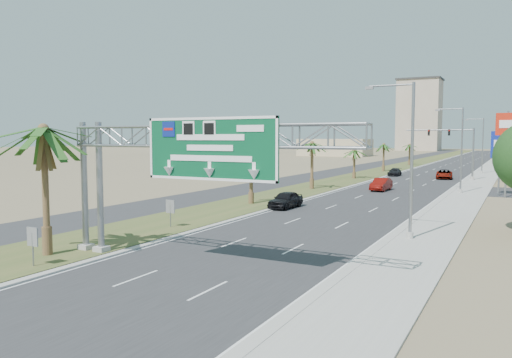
{
  "coord_description": "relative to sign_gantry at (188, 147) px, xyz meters",
  "views": [
    {
      "loc": [
        13.55,
        -10.43,
        6.54
      ],
      "look_at": [
        0.41,
        14.33,
        4.2
      ],
      "focal_mm": 35.0,
      "sensor_mm": 36.0,
      "label": 1
    }
  ],
  "objects": [
    {
      "name": "ground",
      "position": [
        1.06,
        -9.93,
        -6.06
      ],
      "size": [
        600.0,
        600.0,
        0.0
      ],
      "primitive_type": "plane",
      "color": "#8C7A59",
      "rests_on": "ground"
    },
    {
      "name": "road",
      "position": [
        1.06,
        100.07,
        -6.05
      ],
      "size": [
        12.0,
        300.0,
        0.02
      ],
      "primitive_type": "cube",
      "color": "#28282B",
      "rests_on": "ground"
    },
    {
      "name": "sidewalk_right",
      "position": [
        9.56,
        100.07,
        -6.01
      ],
      "size": [
        4.0,
        300.0,
        0.1
      ],
      "primitive_type": "cube",
      "color": "#9E9B93",
      "rests_on": "ground"
    },
    {
      "name": "median_grass",
      "position": [
        -8.94,
        100.07,
        -6.0
      ],
      "size": [
        7.0,
        300.0,
        0.12
      ],
      "primitive_type": "cube",
      "color": "#3E5124",
      "rests_on": "ground"
    },
    {
      "name": "opposing_road",
      "position": [
        -15.94,
        100.07,
        -6.05
      ],
      "size": [
        8.0,
        300.0,
        0.02
      ],
      "primitive_type": "cube",
      "color": "#28282B",
      "rests_on": "ground"
    },
    {
      "name": "sign_gantry",
      "position": [
        0.0,
        0.0,
        0.0
      ],
      "size": [
        16.75,
        1.24,
        7.5
      ],
      "color": "gray",
      "rests_on": "ground"
    },
    {
      "name": "palm_near",
      "position": [
        -8.14,
        -1.93,
        0.87
      ],
      "size": [
        5.7,
        5.7,
        8.35
      ],
      "color": "brown",
      "rests_on": "ground"
    },
    {
      "name": "palm_row_b",
      "position": [
        -8.44,
        22.07,
        -1.16
      ],
      "size": [
        3.99,
        3.99,
        5.95
      ],
      "color": "brown",
      "rests_on": "ground"
    },
    {
      "name": "palm_row_c",
      "position": [
        -8.44,
        38.07,
        -0.39
      ],
      "size": [
        3.99,
        3.99,
        6.75
      ],
      "color": "brown",
      "rests_on": "ground"
    },
    {
      "name": "palm_row_d",
      "position": [
        -8.44,
        56.07,
        -1.64
      ],
      "size": [
        3.99,
        3.99,
        5.45
      ],
      "color": "brown",
      "rests_on": "ground"
    },
    {
      "name": "palm_row_e",
      "position": [
        -8.44,
        75.07,
        -0.97
      ],
      "size": [
        3.99,
        3.99,
        6.15
      ],
      "color": "brown",
      "rests_on": "ground"
    },
    {
      "name": "palm_row_f",
      "position": [
        -8.44,
        100.07,
        -1.35
      ],
      "size": [
        3.99,
        3.99,
        5.75
      ],
      "color": "brown",
      "rests_on": "ground"
    },
    {
      "name": "streetlight_near",
      "position": [
        8.36,
        12.07,
        -1.36
      ],
      "size": [
        3.27,
        0.44,
        10.0
      ],
      "color": "gray",
      "rests_on": "ground"
    },
    {
      "name": "streetlight_mid",
      "position": [
        8.36,
        42.07,
        -1.36
      ],
      "size": [
        3.27,
        0.44,
        10.0
      ],
      "color": "gray",
      "rests_on": "ground"
    },
    {
      "name": "streetlight_far",
      "position": [
        8.36,
        78.07,
        -1.36
      ],
      "size": [
        3.27,
        0.44,
        10.0
      ],
      "color": "gray",
      "rests_on": "ground"
    },
    {
      "name": "signal_mast",
      "position": [
        6.23,
        62.05,
        -1.21
      ],
      "size": [
        10.28,
        0.71,
        8.0
      ],
      "color": "gray",
      "rests_on": "ground"
    },
    {
      "name": "median_signback_a",
      "position": [
        -6.74,
        -3.93,
        -4.61
      ],
      "size": [
        0.75,
        0.08,
        2.08
      ],
      "color": "gray",
      "rests_on": "ground"
    },
    {
      "name": "median_signback_b",
      "position": [
        -7.44,
        8.07,
        -4.61
      ],
      "size": [
        0.75,
        0.08,
        2.08
      ],
      "color": "gray",
      "rests_on": "ground"
    },
    {
      "name": "tower_distant",
      "position": [
        -30.94,
        240.07,
        11.44
      ],
      "size": [
        20.0,
        16.0,
        35.0
      ],
      "primitive_type": "cube",
      "color": "tan",
      "rests_on": "ground"
    },
    {
      "name": "building_distant_left",
      "position": [
        -43.94,
        150.07,
        -3.06
      ],
      "size": [
        24.0,
        14.0,
        6.0
      ],
      "primitive_type": "cube",
      "color": "#C6B586",
      "rests_on": "ground"
    },
    {
      "name": "car_left_lane",
      "position": [
        -4.44,
        21.39,
        -5.28
      ],
      "size": [
        2.01,
        4.63,
        1.55
      ],
      "primitive_type": "imported",
      "rotation": [
        0.0,
        0.0,
        -0.04
      ],
      "color": "black",
      "rests_on": "ground"
    },
    {
      "name": "car_mid_lane",
      "position": [
        -0.36,
        40.71,
        -5.28
      ],
      "size": [
        1.81,
        4.76,
        1.55
      ],
      "primitive_type": "imported",
      "rotation": [
        0.0,
        0.0,
        -0.04
      ],
      "color": "#660D09",
      "rests_on": "ground"
    },
    {
      "name": "car_right_lane",
      "position": [
        4.12,
        62.84,
        -5.33
      ],
      "size": [
        2.99,
        5.45,
        1.44
      ],
      "primitive_type": "imported",
      "rotation": [
        0.0,
        0.0,
        0.12
      ],
      "color": "gray",
      "rests_on": "ground"
    },
    {
      "name": "car_far",
      "position": [
        -4.2,
        65.52,
        -5.42
      ],
      "size": [
        1.88,
        4.42,
        1.27
      ],
      "primitive_type": "imported",
      "rotation": [
        0.0,
        0.0,
        0.02
      ],
      "color": "black",
      "rests_on": "ground"
    },
    {
      "name": "pole_sign_red_near",
      "position": [
        13.31,
        39.86,
        1.35
      ],
      "size": [
        2.42,
        0.65,
        9.38
      ],
      "color": "gray",
      "rests_on": "ground"
    },
    {
      "name": "pole_sign_blue",
      "position": [
        12.59,
        41.56,
        -0.6
      ],
      "size": [
        1.95,
        1.09,
        7.44
      ],
      "color": "gray",
      "rests_on": "ground"
    },
    {
      "name": "pole_sign_red_far",
      "position": [
        13.04,
        74.13,
        0.58
      ],
      "size": [
        2.22,
        0.51,
        8.41
      ],
      "color": "gray",
      "rests_on": "ground"
    }
  ]
}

